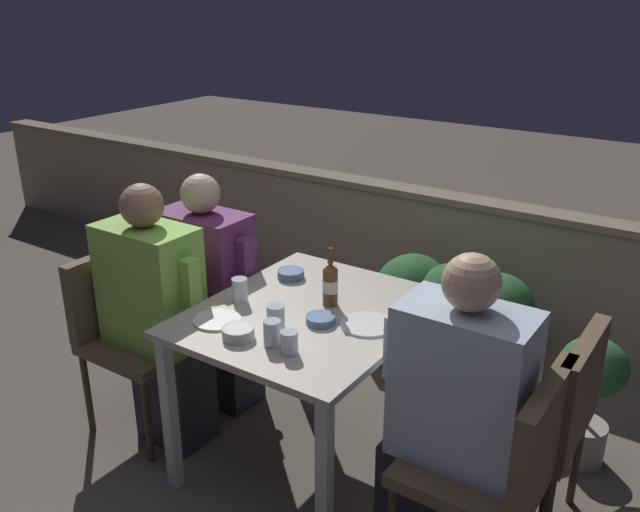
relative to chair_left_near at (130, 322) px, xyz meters
The scene contains 23 objects.
ground_plane 1.06m from the chair_left_near, 13.47° to the left, with size 16.00×16.00×0.00m, color #665B51.
parapet_wall 2.06m from the chair_left_near, 64.44° to the left, with size 9.00×0.18×0.83m.
dining_table 0.92m from the chair_left_near, 13.47° to the left, with size 0.87×1.03×0.75m.
planter_hedge 1.67m from the chair_left_near, 49.27° to the left, with size 0.87×0.47×0.63m.
chair_left_near is the anchor object (origin of this frame).
person_green_blouse 0.22m from the chair_left_near, ahead, with size 0.51×0.26×1.23m.
chair_left_far 0.37m from the chair_left_near, 92.23° to the left, with size 0.47×0.47×0.86m.
person_purple_stripe 0.42m from the chair_left_near, 63.04° to the left, with size 0.51×0.26×1.19m.
chair_right_near 1.81m from the chair_left_near, ahead, with size 0.47×0.47×0.86m.
person_blue_shirt 1.61m from the chair_left_near, ahead, with size 0.51×0.26×1.23m.
chair_right_far 1.87m from the chair_left_near, 11.64° to the left, with size 0.47×0.47×0.86m.
beer_bottle 1.02m from the chair_left_near, 18.48° to the left, with size 0.07×0.07×0.26m.
plate_0 0.67m from the chair_left_near, ahead, with size 0.19×0.19×0.01m.
plate_1 1.19m from the chair_left_near, 11.45° to the left, with size 0.22×0.22×0.01m.
bowl_0 0.80m from the chair_left_near, 35.97° to the left, with size 0.12×0.12×0.04m.
bowl_1 0.84m from the chair_left_near, ahead, with size 0.13×0.13×0.04m.
bowl_2 1.02m from the chair_left_near, ahead, with size 0.12×0.12×0.03m.
glass_cup_0 0.93m from the chair_left_near, ahead, with size 0.07×0.07×0.12m.
glass_cup_1 0.98m from the chair_left_near, ahead, with size 0.07×0.07×0.10m.
glass_cup_2 1.06m from the chair_left_near, ahead, with size 0.07×0.07×0.09m.
glass_cup_3 0.66m from the chair_left_near, 11.76° to the left, with size 0.07×0.07×0.11m.
fork_0 0.99m from the chair_left_near, 39.14° to the left, with size 0.11×0.15×0.01m.
potted_plant 2.10m from the chair_left_near, 25.06° to the left, with size 0.29×0.29×0.61m.
Camera 1 is at (1.45, -2.07, 1.99)m, focal length 38.00 mm.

